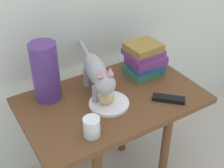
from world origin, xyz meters
The scene contains 8 objects.
side_table centered at (0.00, 0.00, 0.52)m, with size 0.86×0.52×0.62m.
plate centered at (-0.04, -0.04, 0.62)m, with size 0.19×0.19×0.01m, color white.
bread_roll centered at (-0.05, -0.03, 0.66)m, with size 0.08×0.06×0.05m, color #E0BC7A.
cat centered at (-0.05, 0.05, 0.75)m, with size 0.15×0.47×0.23m.
book_stack centered at (0.25, 0.10, 0.71)m, with size 0.19×0.17×0.18m.
green_vase centered at (-0.25, 0.16, 0.76)m, with size 0.12×0.12×0.28m, color #4C2D72.
candle_jar centered at (-0.20, -0.17, 0.66)m, with size 0.07×0.07×0.08m.
tv_remote centered at (0.22, -0.16, 0.63)m, with size 0.15×0.04×0.02m, color black.
Camera 1 is at (-0.61, -1.00, 1.49)m, focal length 49.14 mm.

